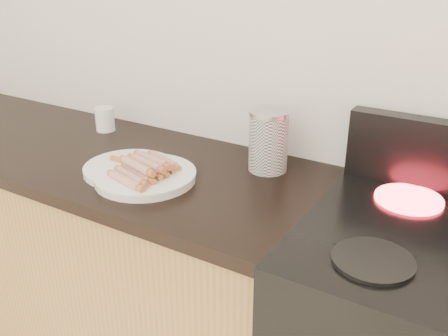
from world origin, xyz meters
The scene contains 11 objects.
wall_back centered at (0.00, 2.00, 1.30)m, with size 4.00×0.04×2.60m, color silver.
cabinet_base centered at (-0.70, 1.69, 0.43)m, with size 2.20×0.59×0.86m, color olive.
counter_slab centered at (-0.70, 1.69, 0.88)m, with size 2.20×0.62×0.04m, color black.
burner_near_left centered at (0.61, 1.51, 0.92)m, with size 0.18×0.18×0.01m, color black.
burner_far_left centered at (0.61, 1.84, 0.92)m, with size 0.18×0.18×0.01m, color #FF1E2D.
main_plate centered at (-0.10, 1.59, 0.91)m, with size 0.30×0.30×0.02m, color silver.
side_plate centered at (-0.19, 1.62, 0.91)m, with size 0.28×0.28×0.02m, color silver.
hotdog_pile centered at (-0.10, 1.59, 0.94)m, with size 0.13×0.24×0.05m.
plain_sausages centered at (-0.19, 1.62, 0.93)m, with size 0.13×0.02×0.02m.
canister centered at (0.18, 1.86, 1.00)m, with size 0.12×0.12×0.19m.
mug centered at (-0.52, 1.87, 0.94)m, with size 0.07×0.07×0.09m, color silver.
Camera 1 is at (0.81, 0.56, 1.53)m, focal length 40.00 mm.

